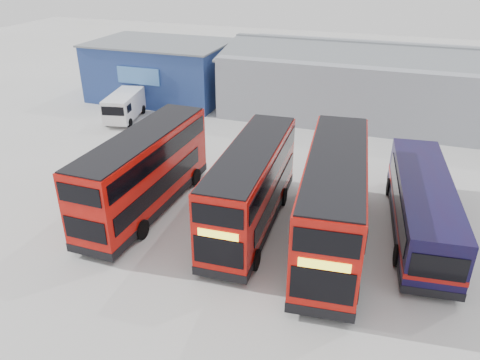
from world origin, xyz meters
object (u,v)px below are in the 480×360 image
single_decker_blue (421,207)px  double_decker_centre (251,188)px  maintenance_shed (412,85)px  office_block (161,70)px  double_decker_left (145,173)px  double_decker_right (333,203)px  panel_van (124,105)px

single_decker_blue → double_decker_centre: bearing=8.1°
maintenance_shed → double_decker_centre: (-7.16, -20.74, -0.48)m
office_block → double_decker_left: bearing=-64.6°
double_decker_left → double_decker_centre: double_decker_left is taller
double_decker_left → single_decker_blue: size_ratio=0.94×
maintenance_shed → double_decker_centre: maintenance_shed is taller
double_decker_right → single_decker_blue: (4.00, 2.54, -0.87)m
double_decker_right → maintenance_shed: bearing=76.2°
office_block → panel_van: 6.86m
maintenance_shed → double_decker_right: size_ratio=2.72×
double_decker_centre → single_decker_blue: bearing=11.6°
double_decker_right → double_decker_left: bearing=173.6°
maintenance_shed → double_decker_right: 21.42m
panel_van → double_decker_left: bearing=-65.9°
single_decker_blue → panel_van: (-22.92, 9.93, -0.24)m
maintenance_shed → double_decker_left: bearing=-121.6°
maintenance_shed → office_block: bearing=-174.8°
double_decker_left → single_decker_blue: bearing=-169.2°
office_block → single_decker_blue: bearing=-36.0°
double_decker_left → single_decker_blue: double_decker_left is taller
maintenance_shed → double_decker_centre: size_ratio=2.99×
double_decker_centre → double_decker_right: (4.12, -0.45, 0.19)m
maintenance_shed → panel_van: 23.68m
double_decker_centre → double_decker_right: bearing=-9.1°
double_decker_left → panel_van: double_decker_left is taller
office_block → panel_van: size_ratio=2.34×
double_decker_left → double_decker_right: size_ratio=0.92×
double_decker_left → double_decker_right: bearing=-179.8°
office_block → double_decker_right: (18.96, -19.19, -0.26)m
double_decker_centre → panel_van: size_ratio=1.94×
maintenance_shed → double_decker_left: maintenance_shed is taller
office_block → maintenance_shed: size_ratio=0.40×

